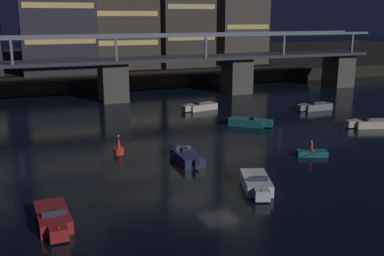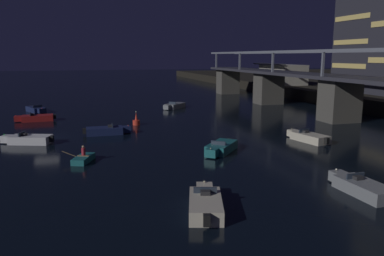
{
  "view_description": "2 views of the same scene",
  "coord_description": "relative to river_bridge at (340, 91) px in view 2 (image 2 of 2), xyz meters",
  "views": [
    {
      "loc": [
        -13.02,
        -27.93,
        11.93
      ],
      "look_at": [
        2.2,
        11.02,
        1.6
      ],
      "focal_mm": 42.54,
      "sensor_mm": 36.0,
      "label": 1
    },
    {
      "loc": [
        41.98,
        3.87,
        8.57
      ],
      "look_at": [
        4.76,
        14.83,
        1.15
      ],
      "focal_mm": 35.37,
      "sensor_mm": 36.0,
      "label": 2
    }
  ],
  "objects": [
    {
      "name": "river_bridge",
      "position": [
        0.0,
        0.0,
        0.0
      ],
      "size": [
        84.99,
        6.4,
        9.38
      ],
      "color": "#4C4944",
      "rests_on": "ground"
    },
    {
      "name": "speedboat_near_left",
      "position": [
        10.87,
        -20.73,
        -3.61
      ],
      "size": [
        4.54,
        4.21,
        1.16
      ],
      "color": "#196066",
      "rests_on": "ground"
    },
    {
      "name": "speedboat_near_right",
      "position": [
        -11.66,
        -38.56,
        -3.61
      ],
      "size": [
        1.96,
        5.21,
        1.16
      ],
      "color": "maroon",
      "rests_on": "ground"
    },
    {
      "name": "speedboat_mid_right",
      "position": [
        2.26,
        -37.85,
        -3.61
      ],
      "size": [
        3.01,
        5.12,
        1.16
      ],
      "color": "silver",
      "rests_on": "ground"
    },
    {
      "name": "channel_buoy",
      "position": [
        -5.01,
        -26.09,
        -3.55
      ],
      "size": [
        0.9,
        0.9,
        1.76
      ],
      "color": "red",
      "rests_on": "ground"
    },
    {
      "name": "speedboat_far_right",
      "position": [
        23.22,
        -15.89,
        -3.61
      ],
      "size": [
        5.21,
        1.94,
        1.16
      ],
      "color": "gray",
      "rests_on": "ground"
    },
    {
      "name": "tower_west_low",
      "position": [
        -20.0,
        22.64,
        9.54
      ],
      "size": [
        10.58,
        11.34,
        23.04
      ],
      "color": "#282833",
      "rests_on": "far_riverbank"
    },
    {
      "name": "dinghy_with_paddler",
      "position": [
        10.67,
        -32.7,
        -3.75
      ],
      "size": [
        2.82,
        2.69,
        1.36
      ],
      "color": "#196066",
      "rests_on": "ground"
    },
    {
      "name": "ground_plane",
      "position": [
        -0.0,
        -36.47,
        -4.03
      ],
      "size": [
        400.0,
        400.0,
        0.0
      ],
      "primitive_type": "plane",
      "color": "black"
    },
    {
      "name": "speedboat_far_center",
      "position": [
        -18.6,
        -17.81,
        -3.61
      ],
      "size": [
        4.34,
        4.43,
        1.16
      ],
      "color": "gray",
      "rests_on": "ground"
    },
    {
      "name": "speedboat_far_left",
      "position": [
        22.99,
        -26.22,
        -3.61
      ],
      "size": [
        5.16,
        2.85,
        1.16
      ],
      "color": "beige",
      "rests_on": "ground"
    },
    {
      "name": "waterfront_pavilion",
      "position": [
        -36.04,
        11.91,
        0.41
      ],
      "size": [
        12.4,
        7.4,
        4.7
      ],
      "color": "#B2AD9E",
      "rests_on": "far_riverbank"
    },
    {
      "name": "speedboat_near_center",
      "position": [
        9.18,
        -10.55,
        -3.61
      ],
      "size": [
        5.21,
        2.59,
        1.16
      ],
      "color": "beige",
      "rests_on": "ground"
    },
    {
      "name": "speedboat_mid_left",
      "position": [
        -0.13,
        -30.1,
        -3.61
      ],
      "size": [
        1.84,
        5.2,
        1.16
      ],
      "color": "#19234C",
      "rests_on": "ground"
    },
    {
      "name": "speedboat_mid_center",
      "position": [
        -20.4,
        -39.37,
        -3.61
      ],
      "size": [
        4.98,
        3.32,
        1.16
      ],
      "color": "#19234C",
      "rests_on": "ground"
    }
  ]
}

